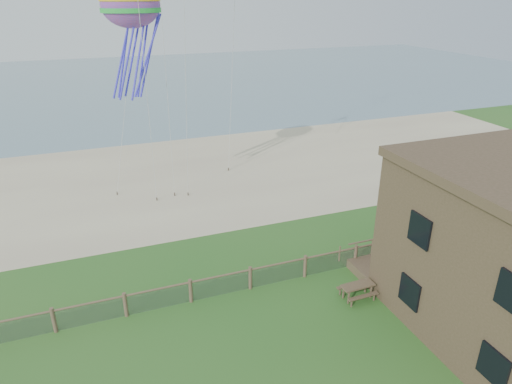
% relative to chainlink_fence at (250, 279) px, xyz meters
% --- Properties ---
extents(ground, '(160.00, 160.00, 0.00)m').
position_rel_chainlink_fence_xyz_m(ground, '(0.00, -6.00, -0.55)').
color(ground, '#276021').
rests_on(ground, ground).
extents(sand_beach, '(72.00, 20.00, 0.02)m').
position_rel_chainlink_fence_xyz_m(sand_beach, '(0.00, 16.00, -0.55)').
color(sand_beach, tan).
rests_on(sand_beach, ground).
extents(ocean, '(160.00, 68.00, 0.02)m').
position_rel_chainlink_fence_xyz_m(ocean, '(0.00, 60.00, -0.55)').
color(ocean, slate).
rests_on(ocean, ground).
extents(chainlink_fence, '(36.20, 0.20, 1.25)m').
position_rel_chainlink_fence_xyz_m(chainlink_fence, '(0.00, 0.00, 0.00)').
color(chainlink_fence, brown).
rests_on(chainlink_fence, ground).
extents(motel_deck, '(15.00, 2.00, 0.50)m').
position_rel_chainlink_fence_xyz_m(motel_deck, '(13.00, -1.00, -0.30)').
color(motel_deck, brown).
rests_on(motel_deck, ground).
extents(picnic_table, '(1.66, 1.27, 0.69)m').
position_rel_chainlink_fence_xyz_m(picnic_table, '(4.56, -2.51, -0.21)').
color(picnic_table, brown).
rests_on(picnic_table, ground).
extents(octopus_kite, '(3.76, 2.87, 7.16)m').
position_rel_chainlink_fence_xyz_m(octopus_kite, '(-3.20, 11.19, 10.52)').
color(octopus_kite, '#FF2867').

